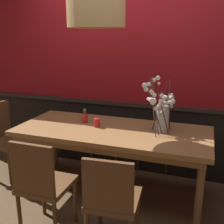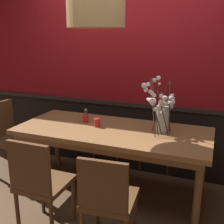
{
  "view_description": "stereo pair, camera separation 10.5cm",
  "coord_description": "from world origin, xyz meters",
  "px_view_note": "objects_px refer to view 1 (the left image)",
  "views": [
    {
      "loc": [
        0.92,
        -2.63,
        1.73
      ],
      "look_at": [
        0.0,
        0.0,
        0.96
      ],
      "focal_mm": 43.74,
      "sensor_mm": 36.0,
      "label": 1
    },
    {
      "loc": [
        1.02,
        -2.6,
        1.73
      ],
      "look_at": [
        0.0,
        0.0,
        0.96
      ],
      "focal_mm": 43.74,
      "sensor_mm": 36.0,
      "label": 2
    }
  ],
  "objects_px": {
    "condiment_bottle": "(85,115)",
    "pendant_lamp": "(96,15)",
    "candle_holder_nearer_center": "(85,118)",
    "candle_holder_nearer_edge": "(97,123)",
    "dining_table": "(112,136)",
    "chair_head_west_end": "(4,135)",
    "vase_with_blossoms": "(162,111)",
    "chair_near_side_right": "(112,198)",
    "chair_far_side_left": "(110,123)",
    "chair_far_side_right": "(155,130)",
    "chair_near_side_left": "(42,183)"
  },
  "relations": [
    {
      "from": "candle_holder_nearer_center",
      "to": "chair_near_side_left",
      "type": "bearing_deg",
      "value": -87.98
    },
    {
      "from": "chair_near_side_right",
      "to": "candle_holder_nearer_center",
      "type": "distance_m",
      "value": 1.2
    },
    {
      "from": "chair_near_side_right",
      "to": "chair_near_side_left",
      "type": "bearing_deg",
      "value": -178.33
    },
    {
      "from": "dining_table",
      "to": "pendant_lamp",
      "type": "relative_size",
      "value": 1.86
    },
    {
      "from": "candle_holder_nearer_center",
      "to": "pendant_lamp",
      "type": "height_order",
      "value": "pendant_lamp"
    },
    {
      "from": "chair_far_side_left",
      "to": "pendant_lamp",
      "type": "distance_m",
      "value": 1.69
    },
    {
      "from": "candle_holder_nearer_center",
      "to": "candle_holder_nearer_edge",
      "type": "relative_size",
      "value": 1.0
    },
    {
      "from": "chair_far_side_right",
      "to": "chair_near_side_left",
      "type": "bearing_deg",
      "value": -110.85
    },
    {
      "from": "chair_far_side_right",
      "to": "candle_holder_nearer_center",
      "type": "relative_size",
      "value": 9.31
    },
    {
      "from": "pendant_lamp",
      "to": "candle_holder_nearer_edge",
      "type": "bearing_deg",
      "value": 116.86
    },
    {
      "from": "dining_table",
      "to": "pendant_lamp",
      "type": "bearing_deg",
      "value": -144.99
    },
    {
      "from": "candle_holder_nearer_edge",
      "to": "chair_near_side_right",
      "type": "bearing_deg",
      "value": -61.04
    },
    {
      "from": "chair_head_west_end",
      "to": "candle_holder_nearer_edge",
      "type": "height_order",
      "value": "chair_head_west_end"
    },
    {
      "from": "condiment_bottle",
      "to": "pendant_lamp",
      "type": "distance_m",
      "value": 1.18
    },
    {
      "from": "condiment_bottle",
      "to": "pendant_lamp",
      "type": "height_order",
      "value": "pendant_lamp"
    },
    {
      "from": "chair_near_side_left",
      "to": "candle_holder_nearer_edge",
      "type": "height_order",
      "value": "chair_near_side_left"
    },
    {
      "from": "dining_table",
      "to": "chair_head_west_end",
      "type": "distance_m",
      "value": 1.46
    },
    {
      "from": "chair_far_side_right",
      "to": "chair_near_side_right",
      "type": "bearing_deg",
      "value": -91.04
    },
    {
      "from": "chair_near_side_left",
      "to": "candle_holder_nearer_edge",
      "type": "distance_m",
      "value": 0.93
    },
    {
      "from": "candle_holder_nearer_center",
      "to": "chair_far_side_left",
      "type": "bearing_deg",
      "value": 87.06
    },
    {
      "from": "dining_table",
      "to": "chair_far_side_left",
      "type": "bearing_deg",
      "value": 111.49
    },
    {
      "from": "candle_holder_nearer_center",
      "to": "condiment_bottle",
      "type": "height_order",
      "value": "condiment_bottle"
    },
    {
      "from": "vase_with_blossoms",
      "to": "chair_near_side_right",
      "type": "bearing_deg",
      "value": -103.29
    },
    {
      "from": "chair_head_west_end",
      "to": "pendant_lamp",
      "type": "height_order",
      "value": "pendant_lamp"
    },
    {
      "from": "dining_table",
      "to": "chair_far_side_right",
      "type": "bearing_deg",
      "value": 69.78
    },
    {
      "from": "chair_near_side_left",
      "to": "pendant_lamp",
      "type": "bearing_deg",
      "value": 74.77
    },
    {
      "from": "chair_head_west_end",
      "to": "vase_with_blossoms",
      "type": "bearing_deg",
      "value": 3.41
    },
    {
      "from": "chair_head_west_end",
      "to": "chair_far_side_right",
      "type": "xyz_separation_m",
      "value": [
        1.77,
        0.89,
        -0.02
      ]
    },
    {
      "from": "dining_table",
      "to": "vase_with_blossoms",
      "type": "distance_m",
      "value": 0.6
    },
    {
      "from": "chair_far_side_left",
      "to": "dining_table",
      "type": "bearing_deg",
      "value": -68.51
    },
    {
      "from": "chair_far_side_left",
      "to": "vase_with_blossoms",
      "type": "distance_m",
      "value": 1.21
    },
    {
      "from": "dining_table",
      "to": "chair_near_side_left",
      "type": "relative_size",
      "value": 2.25
    },
    {
      "from": "dining_table",
      "to": "condiment_bottle",
      "type": "height_order",
      "value": "condiment_bottle"
    },
    {
      "from": "dining_table",
      "to": "pendant_lamp",
      "type": "distance_m",
      "value": 1.26
    },
    {
      "from": "chair_near_side_right",
      "to": "chair_far_side_left",
      "type": "bearing_deg",
      "value": 110.31
    },
    {
      "from": "chair_near_side_right",
      "to": "chair_far_side_right",
      "type": "distance_m",
      "value": 1.71
    },
    {
      "from": "chair_far_side_right",
      "to": "condiment_bottle",
      "type": "height_order",
      "value": "condiment_bottle"
    },
    {
      "from": "chair_near_side_right",
      "to": "chair_far_side_left",
      "type": "height_order",
      "value": "chair_far_side_left"
    },
    {
      "from": "vase_with_blossoms",
      "to": "candle_holder_nearer_center",
      "type": "relative_size",
      "value": 5.91
    },
    {
      "from": "dining_table",
      "to": "condiment_bottle",
      "type": "xyz_separation_m",
      "value": [
        -0.42,
        0.21,
        0.14
      ]
    },
    {
      "from": "chair_head_west_end",
      "to": "candle_holder_nearer_center",
      "type": "distance_m",
      "value": 1.12
    },
    {
      "from": "chair_near_side_right",
      "to": "pendant_lamp",
      "type": "distance_m",
      "value": 1.68
    },
    {
      "from": "candle_holder_nearer_center",
      "to": "dining_table",
      "type": "bearing_deg",
      "value": -16.81
    },
    {
      "from": "candle_holder_nearer_center",
      "to": "pendant_lamp",
      "type": "bearing_deg",
      "value": -39.78
    },
    {
      "from": "condiment_bottle",
      "to": "candle_holder_nearer_center",
      "type": "bearing_deg",
      "value": -64.71
    },
    {
      "from": "vase_with_blossoms",
      "to": "condiment_bottle",
      "type": "bearing_deg",
      "value": 173.51
    },
    {
      "from": "condiment_bottle",
      "to": "pendant_lamp",
      "type": "xyz_separation_m",
      "value": [
        0.29,
        -0.3,
        1.1
      ]
    },
    {
      "from": "chair_near_side_right",
      "to": "candle_holder_nearer_center",
      "type": "bearing_deg",
      "value": 124.84
    },
    {
      "from": "candle_holder_nearer_center",
      "to": "candle_holder_nearer_edge",
      "type": "distance_m",
      "value": 0.22
    },
    {
      "from": "vase_with_blossoms",
      "to": "candle_holder_nearer_edge",
      "type": "height_order",
      "value": "vase_with_blossoms"
    }
  ]
}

